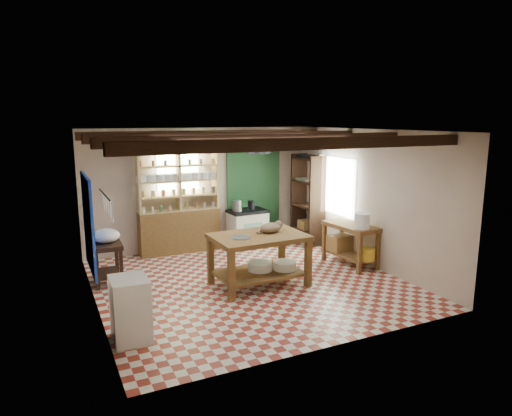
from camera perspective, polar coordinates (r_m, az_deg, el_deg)
name	(u,v)px	position (r m, az deg, el deg)	size (l,w,h in m)	color
floor	(249,283)	(8.01, -0.90, -9.34)	(5.00, 5.00, 0.02)	maroon
ceiling	(248,130)	(7.51, -0.96, 9.67)	(5.00, 5.00, 0.02)	#48494E
wall_back	(201,188)	(9.95, -6.92, 2.44)	(5.00, 0.04, 2.60)	beige
wall_front	(335,246)	(5.53, 9.90, -4.68)	(5.00, 0.04, 2.60)	beige
wall_left	(92,223)	(7.02, -19.86, -1.81)	(0.04, 5.00, 2.60)	beige
wall_right	(368,198)	(8.96, 13.78, 1.23)	(0.04, 5.00, 2.60)	beige
ceiling_beams	(248,138)	(7.51, -0.96, 8.76)	(5.00, 3.80, 0.15)	#311C11
blue_wall_patch	(88,224)	(7.94, -20.21, -1.87)	(0.04, 1.40, 1.60)	#173CAF
green_wall_patch	(254,187)	(10.38, -0.30, 2.61)	(1.30, 0.04, 2.30)	#1D4A25
window_back	(178,171)	(9.73, -9.73, 4.54)	(0.90, 0.02, 0.80)	silver
window_right	(336,186)	(9.72, 10.01, 2.74)	(0.02, 1.30, 1.20)	silver
utensil_rail	(105,204)	(5.76, -18.36, 0.44)	(0.06, 0.90, 0.28)	black
pot_rack	(262,147)	(9.91, 0.73, 7.60)	(0.86, 0.12, 0.36)	black
shelving_unit	(179,201)	(9.64, -9.63, 0.88)	(1.70, 0.34, 2.20)	#D3B679
tall_rack	(308,199)	(10.33, 6.47, 1.08)	(0.40, 0.86, 2.00)	#311C11
work_table	(259,260)	(7.77, 0.35, -6.50)	(1.55, 1.03, 0.88)	brown
stove	(247,228)	(10.14, -1.07, -2.48)	(0.83, 0.56, 0.81)	white
prep_table	(107,263)	(8.29, -18.10, -6.50)	(0.49, 0.71, 0.72)	#311C11
white_cabinet	(130,309)	(6.15, -15.44, -12.09)	(0.46, 0.55, 0.82)	white
right_counter	(350,245)	(9.01, 11.68, -4.49)	(0.56, 1.12, 0.80)	brown
cat	(271,228)	(7.78, 1.83, -2.49)	(0.37, 0.28, 0.17)	#977A58
steel_tray	(241,237)	(7.45, -1.87, -3.70)	(0.30, 0.30, 0.02)	#B0B1B9
basin_large	(260,266)	(7.87, 0.51, -7.28)	(0.42, 0.42, 0.14)	white
basin_small	(285,265)	(7.93, 3.60, -7.18)	(0.40, 0.40, 0.14)	white
kettle_left	(237,206)	(9.92, -2.36, 0.28)	(0.20, 0.20, 0.23)	#B0B1B9
kettle_right	(251,205)	(10.08, -0.58, 0.36)	(0.16, 0.16, 0.19)	black
enamel_bowl	(105,236)	(8.16, -18.30, -3.31)	(0.47, 0.47, 0.24)	white
white_bucket	(362,221)	(8.60, 13.12, -1.58)	(0.28, 0.28, 0.28)	white
wicker_basket	(340,243)	(9.24, 10.42, -4.30)	(0.43, 0.34, 0.30)	olive
yellow_tub	(366,254)	(8.72, 13.64, -5.63)	(0.31, 0.31, 0.22)	gold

